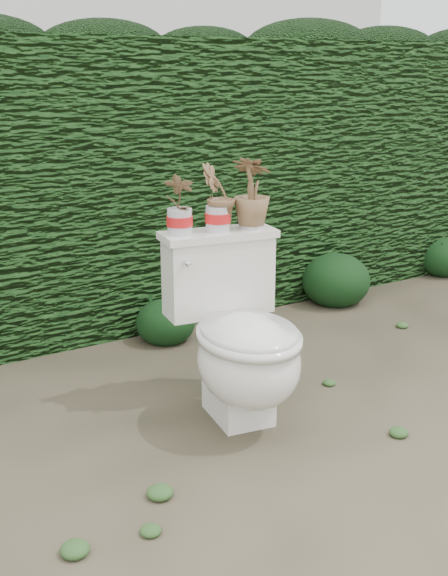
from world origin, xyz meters
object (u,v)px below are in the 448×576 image
potted_plant_right (252,194)px  potted_plant_center (218,199)px  toilet (240,341)px  potted_plant_left (179,206)px

potted_plant_right → potted_plant_center: bearing=44.9°
potted_plant_right → toilet: bearing=101.7°
potted_plant_left → potted_plant_right: potted_plant_right is taller
potted_plant_right → potted_plant_left: bearing=44.9°
potted_plant_center → potted_plant_right: size_ratio=0.93×
potted_plant_center → potted_plant_right: 0.16m
potted_plant_center → potted_plant_left: bearing=-12.7°
potted_plant_left → toilet: bearing=162.5°
toilet → potted_plant_left: size_ratio=3.19×
potted_plant_left → potted_plant_center: bearing=-143.6°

